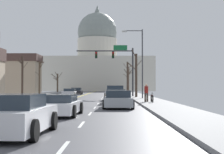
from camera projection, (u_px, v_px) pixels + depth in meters
ground at (65, 102)px, 32.35m from camera, size 20.00×180.00×0.20m
signal_gantry at (119, 60)px, 46.31m from camera, size 7.91×0.41×7.06m
street_lamp_right at (141, 57)px, 38.22m from camera, size 2.41×0.24×7.88m
capitol_building at (99, 65)px, 106.75m from camera, size 34.37×22.86×27.45m
sedan_near_00 at (117, 94)px, 42.07m from camera, size 2.10×4.34×1.21m
pickup_truck_near_01 at (117, 93)px, 36.57m from camera, size 2.33×5.35×1.58m
sedan_near_02 at (117, 97)px, 29.43m from camera, size 2.07×4.22×1.25m
sedan_near_03 at (120, 100)px, 23.36m from camera, size 2.09×4.67×1.23m
sedan_near_04 at (61, 105)px, 17.36m from camera, size 2.21×4.39×1.11m
sedan_near_05 at (17, 116)px, 10.49m from camera, size 2.11×4.26×1.29m
sedan_oncoming_00 at (71, 93)px, 50.50m from camera, size 2.13×4.73×1.15m
sedan_oncoming_01 at (78, 91)px, 59.60m from camera, size 2.16×4.54×1.23m
flank_building_01 at (14, 74)px, 71.46m from camera, size 11.83×6.45×8.23m
bare_tree_00 at (130, 79)px, 84.66m from camera, size 2.42×1.86×6.09m
bare_tree_01 at (41, 77)px, 57.88m from camera, size 1.56×1.44×5.74m
bare_tree_02 at (138, 74)px, 42.75m from camera, size 1.93×1.89×6.00m
bare_tree_03 at (24, 75)px, 49.74m from camera, size 2.21×1.23×5.86m
bare_tree_04 at (129, 77)px, 66.30m from camera, size 1.68×1.60×6.03m
bare_tree_05 at (59, 82)px, 77.38m from camera, size 2.71×1.24×4.63m
pedestrian_00 at (148, 92)px, 29.56m from camera, size 0.35×0.34×1.60m
bicycle_parked at (154, 98)px, 28.72m from camera, size 0.12×1.77×0.85m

